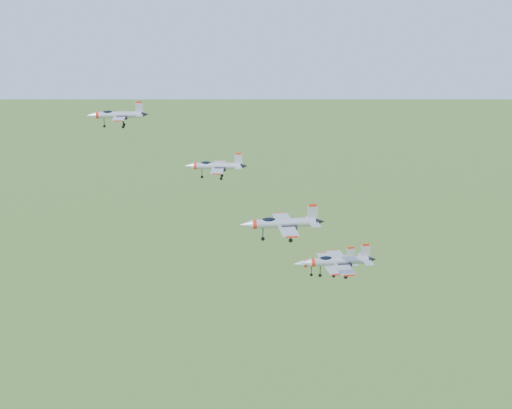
{
  "coord_description": "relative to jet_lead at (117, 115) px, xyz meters",
  "views": [
    {
      "loc": [
        -4.75,
        -110.01,
        160.41
      ],
      "look_at": [
        3.1,
        -1.03,
        125.88
      ],
      "focal_mm": 50.0,
      "sensor_mm": 36.0,
      "label": 1
    }
  ],
  "objects": [
    {
      "name": "jet_right_high",
      "position": [
        24.88,
        -31.57,
        -9.25
      ],
      "size": [
        11.64,
        9.61,
        3.11
      ],
      "rotation": [
        0.0,
        0.0,
        0.05
      ],
      "color": "#A2A5AE"
    },
    {
      "name": "jet_left_low",
      "position": [
        36.1,
        -3.85,
        -26.5
      ],
      "size": [
        12.43,
        10.3,
        3.32
      ],
      "rotation": [
        0.0,
        0.0,
        0.09
      ],
      "color": "#A2A5AE"
    },
    {
      "name": "jet_left_high",
      "position": [
        16.46,
        -7.6,
        -7.32
      ],
      "size": [
        10.45,
        8.67,
        2.79
      ],
      "rotation": [
        0.0,
        0.0,
        -0.09
      ],
      "color": "#A2A5AE"
    },
    {
      "name": "jet_lead",
      "position": [
        0.0,
        0.0,
        0.0
      ],
      "size": [
        10.42,
        8.57,
        2.79
      ],
      "rotation": [
        0.0,
        0.0,
        0.02
      ],
      "color": "#A2A5AE"
    },
    {
      "name": "jet_right_low",
      "position": [
        34.99,
        -19.68,
        -19.85
      ],
      "size": [
        12.36,
        10.21,
        3.3
      ],
      "rotation": [
        0.0,
        0.0,
        0.06
      ],
      "color": "#A2A5AE"
    }
  ]
}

